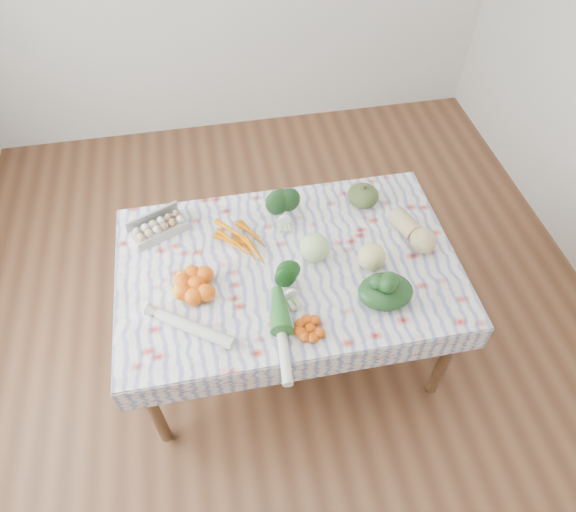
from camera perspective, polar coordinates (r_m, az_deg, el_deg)
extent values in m
plane|color=brown|center=(3.14, 0.00, -9.59)|extent=(4.50, 4.50, 0.00)
cube|color=brown|center=(2.53, 0.00, -1.30)|extent=(1.60, 1.00, 0.04)
cylinder|color=brown|center=(2.64, -14.72, -16.16)|extent=(0.06, 0.06, 0.71)
cylinder|color=brown|center=(2.80, 17.09, -10.76)|extent=(0.06, 0.06, 0.71)
cylinder|color=brown|center=(3.11, -15.06, -1.28)|extent=(0.06, 0.06, 0.71)
cylinder|color=brown|center=(3.25, 11.46, 2.52)|extent=(0.06, 0.06, 0.71)
cube|color=white|center=(2.51, 0.00, -0.93)|extent=(1.66, 1.06, 0.01)
cube|color=#B2B1AD|center=(2.68, -14.05, 2.91)|extent=(0.31, 0.22, 0.08)
cube|color=#DE6E00|center=(2.57, -4.94, 1.52)|extent=(0.32, 0.30, 0.04)
ellipsoid|color=#163A17|center=(2.66, -0.53, 5.33)|extent=(0.18, 0.16, 0.15)
ellipsoid|color=#435729|center=(2.78, 8.34, 6.67)|extent=(0.19, 0.19, 0.11)
sphere|color=#AECD7F|center=(2.48, 2.98, 0.93)|extent=(0.18, 0.18, 0.14)
ellipsoid|color=tan|center=(2.64, 13.80, 2.86)|extent=(0.21, 0.31, 0.13)
cube|color=#FF610D|center=(2.41, -10.16, -3.14)|extent=(0.28, 0.28, 0.09)
ellipsoid|color=#134514|center=(2.36, -0.39, -3.08)|extent=(0.21, 0.21, 0.12)
cube|color=#D6500B|center=(2.27, 2.45, -8.00)|extent=(0.18, 0.18, 0.05)
sphere|color=#D0C871|center=(2.48, 9.29, -0.09)|extent=(0.15, 0.15, 0.13)
ellipsoid|color=#143314|center=(2.38, 10.78, -3.89)|extent=(0.31, 0.27, 0.11)
cylinder|color=beige|center=(2.30, -10.32, -7.92)|extent=(0.36, 0.27, 0.06)
cylinder|color=silver|center=(2.24, -0.64, -8.96)|extent=(0.08, 0.45, 0.05)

